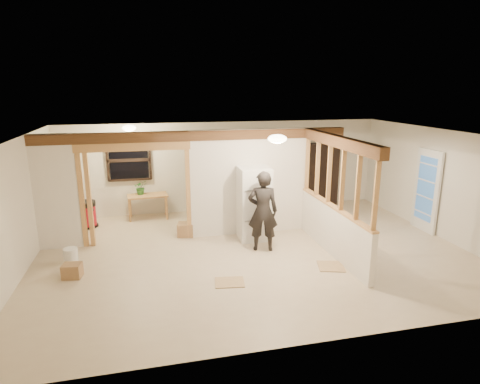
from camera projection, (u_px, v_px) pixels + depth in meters
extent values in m
cube|color=beige|center=(254.00, 252.00, 8.59)|extent=(9.00, 6.50, 0.01)
cube|color=white|center=(255.00, 135.00, 7.96)|extent=(9.00, 6.50, 0.01)
cube|color=silver|center=(225.00, 167.00, 11.34)|extent=(9.00, 0.01, 2.50)
cube|color=silver|center=(319.00, 259.00, 5.21)|extent=(9.00, 0.01, 2.50)
cube|color=silver|center=(16.00, 210.00, 7.29)|extent=(0.01, 6.50, 2.50)
cube|color=silver|center=(442.00, 184.00, 9.26)|extent=(0.01, 6.50, 2.50)
cube|color=silver|center=(56.00, 193.00, 8.52)|extent=(0.90, 0.12, 2.50)
cube|color=silver|center=(249.00, 182.00, 9.45)|extent=(2.80, 0.12, 2.50)
cube|color=tan|center=(136.00, 195.00, 8.92)|extent=(2.46, 0.14, 2.20)
cube|color=brown|center=(197.00, 136.00, 8.90)|extent=(7.00, 0.18, 0.22)
cube|color=brown|center=(338.00, 141.00, 7.96)|extent=(0.18, 3.30, 0.22)
cube|color=silver|center=(332.00, 230.00, 8.44)|extent=(0.12, 3.20, 1.00)
cube|color=tan|center=(336.00, 177.00, 8.15)|extent=(0.14, 3.20, 1.32)
cube|color=black|center=(129.00, 160.00, 10.62)|extent=(1.12, 0.10, 1.10)
cube|color=white|center=(426.00, 191.00, 9.68)|extent=(0.12, 0.86, 2.00)
ellipsoid|color=#FFEABF|center=(277.00, 139.00, 7.56)|extent=(0.36, 0.36, 0.16)
ellipsoid|color=#FFEABF|center=(129.00, 128.00, 9.58)|extent=(0.32, 0.32, 0.14)
ellipsoid|color=#FFD88C|center=(152.00, 144.00, 9.11)|extent=(0.07, 0.07, 0.07)
cube|color=white|center=(254.00, 203.00, 9.18)|extent=(0.69, 0.67, 1.69)
imported|color=black|center=(263.00, 211.00, 8.50)|extent=(0.72, 0.56, 1.75)
cube|color=tan|center=(148.00, 207.00, 10.73)|extent=(1.08, 0.60, 0.65)
imported|color=#325B28|center=(141.00, 187.00, 10.66)|extent=(0.38, 0.33, 0.38)
cylinder|color=#AF0F1C|center=(87.00, 214.00, 10.04)|extent=(0.69, 0.69, 0.68)
cube|color=black|center=(322.00, 174.00, 11.84)|extent=(0.93, 0.31, 1.85)
cylinder|color=white|center=(71.00, 257.00, 7.94)|extent=(0.28, 0.28, 0.34)
cube|color=#9D754C|center=(186.00, 229.00, 9.49)|extent=(0.43, 0.39, 0.32)
cube|color=#9D754C|center=(68.00, 239.00, 8.96)|extent=(0.35, 0.35, 0.27)
cube|color=#9D754C|center=(72.00, 271.00, 7.41)|extent=(0.37, 0.32, 0.27)
cube|color=tan|center=(331.00, 266.00, 7.88)|extent=(0.61, 0.61, 0.02)
cube|color=tan|center=(230.00, 282.00, 7.24)|extent=(0.58, 0.49, 0.02)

